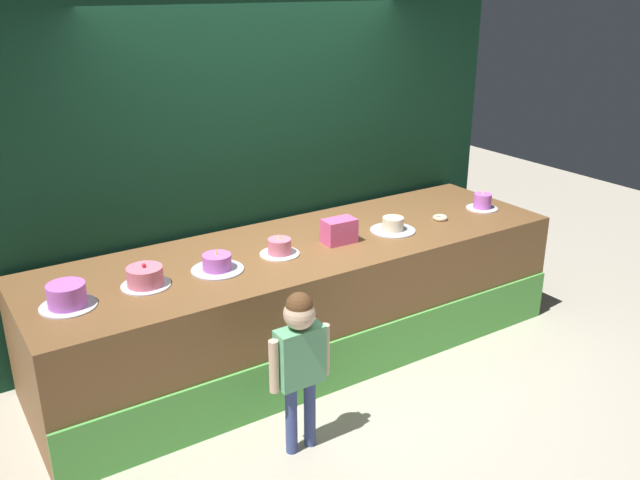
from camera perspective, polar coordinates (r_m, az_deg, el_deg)
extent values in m
plane|color=#BCB29E|center=(4.86, 2.32, -12.10)|extent=(12.00, 12.00, 0.00)
cube|color=brown|center=(5.06, -1.38, -4.96)|extent=(3.94, 1.15, 0.87)
cube|color=#59B24C|center=(4.75, 2.43, -10.17)|extent=(3.94, 0.02, 0.39)
cube|color=#113823|center=(5.28, -5.39, 7.83)|extent=(4.51, 0.08, 2.91)
cylinder|color=#3F4C8C|center=(4.14, -2.42, -14.81)|extent=(0.07, 0.07, 0.46)
cylinder|color=#3F4C8C|center=(4.20, -0.87, -14.26)|extent=(0.07, 0.07, 0.46)
cube|color=#66B27F|center=(3.95, -1.70, -9.71)|extent=(0.29, 0.13, 0.36)
cylinder|color=beige|center=(3.88, -3.90, -10.57)|extent=(0.06, 0.06, 0.33)
cylinder|color=beige|center=(4.03, 0.41, -9.20)|extent=(0.06, 0.06, 0.33)
sphere|color=beige|center=(3.81, -1.75, -6.22)|extent=(0.18, 0.18, 0.18)
sphere|color=brown|center=(3.79, -1.75, -5.54)|extent=(0.16, 0.16, 0.16)
cube|color=#EC5794|center=(4.89, 1.62, 0.77)|extent=(0.24, 0.16, 0.18)
torus|color=beige|center=(5.46, 10.07, 1.86)|extent=(0.12, 0.12, 0.03)
cylinder|color=silver|center=(4.23, -20.39, -5.22)|extent=(0.33, 0.33, 0.01)
cylinder|color=#CC66D8|center=(4.20, -20.52, -4.34)|extent=(0.22, 0.22, 0.13)
cylinder|color=silver|center=(4.36, -14.42, -3.70)|extent=(0.31, 0.31, 0.01)
cylinder|color=pink|center=(4.34, -14.50, -2.94)|extent=(0.22, 0.22, 0.12)
sphere|color=red|center=(4.31, -14.58, -2.08)|extent=(0.03, 0.03, 0.03)
cylinder|color=silver|center=(4.50, -8.61, -2.47)|extent=(0.35, 0.35, 0.01)
cylinder|color=#CC66D8|center=(4.48, -8.65, -1.82)|extent=(0.19, 0.19, 0.10)
cone|color=#F2E566|center=(4.45, -8.70, -0.96)|extent=(0.02, 0.02, 0.05)
cylinder|color=white|center=(4.71, -3.41, -1.17)|extent=(0.28, 0.28, 0.01)
cylinder|color=pink|center=(4.69, -3.43, -0.52)|extent=(0.16, 0.16, 0.11)
cone|color=#F2E566|center=(4.66, -3.45, 0.29)|extent=(0.02, 0.02, 0.04)
cylinder|color=silver|center=(5.17, 6.13, 0.82)|extent=(0.35, 0.35, 0.01)
cylinder|color=beige|center=(5.15, 6.16, 1.38)|extent=(0.16, 0.16, 0.10)
cylinder|color=silver|center=(5.80, 13.45, 2.61)|extent=(0.26, 0.26, 0.01)
cylinder|color=#CC66D8|center=(5.78, 13.50, 3.22)|extent=(0.14, 0.14, 0.12)
cone|color=#F2E566|center=(5.76, 13.57, 3.98)|extent=(0.02, 0.02, 0.04)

